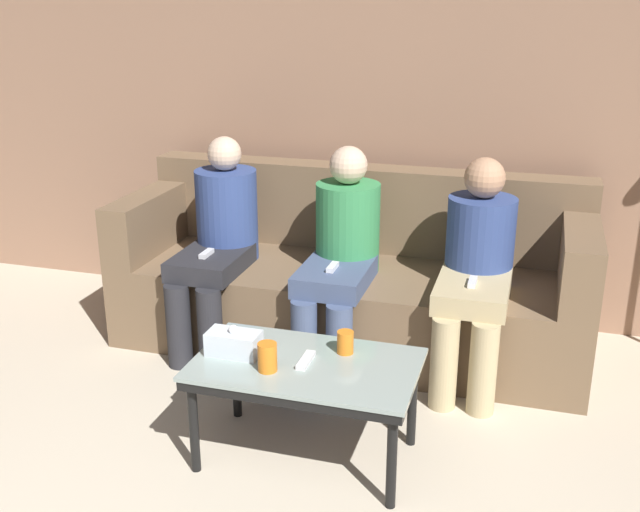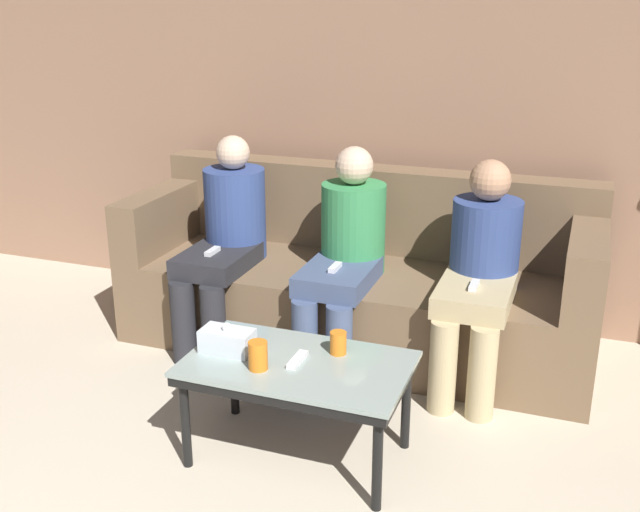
{
  "view_description": "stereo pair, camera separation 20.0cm",
  "coord_description": "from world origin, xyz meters",
  "px_view_note": "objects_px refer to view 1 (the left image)",
  "views": [
    {
      "loc": [
        0.94,
        -0.76,
        1.87
      ],
      "look_at": [
        0.0,
        2.4,
        0.71
      ],
      "focal_mm": 42.0,
      "sensor_mm": 36.0,
      "label": 1
    },
    {
      "loc": [
        1.13,
        -0.7,
        1.87
      ],
      "look_at": [
        0.0,
        2.4,
        0.71
      ],
      "focal_mm": 42.0,
      "sensor_mm": 36.0,
      "label": 2
    }
  ],
  "objects_px": {
    "seated_person_mid_left": "(341,249)",
    "cup_near_left": "(345,342)",
    "coffee_table": "(306,373)",
    "seated_person_mid_right": "(477,264)",
    "seated_person_left_end": "(219,236)",
    "tissue_box": "(234,343)",
    "cup_near_right": "(267,357)",
    "game_remote": "(306,360)",
    "couch": "(352,282)"
  },
  "relations": [
    {
      "from": "coffee_table",
      "to": "tissue_box",
      "type": "distance_m",
      "value": 0.32
    },
    {
      "from": "cup_near_left",
      "to": "cup_near_right",
      "type": "xyz_separation_m",
      "value": [
        -0.26,
        -0.24,
        0.01
      ]
    },
    {
      "from": "coffee_table",
      "to": "seated_person_mid_left",
      "type": "distance_m",
      "value": 0.98
    },
    {
      "from": "couch",
      "to": "coffee_table",
      "type": "distance_m",
      "value": 1.19
    },
    {
      "from": "coffee_table",
      "to": "seated_person_mid_right",
      "type": "relative_size",
      "value": 0.83
    },
    {
      "from": "coffee_table",
      "to": "cup_near_left",
      "type": "xyz_separation_m",
      "value": [
        0.13,
        0.13,
        0.1
      ]
    },
    {
      "from": "tissue_box",
      "to": "game_remote",
      "type": "relative_size",
      "value": 1.47
    },
    {
      "from": "cup_near_left",
      "to": "seated_person_mid_right",
      "type": "relative_size",
      "value": 0.09
    },
    {
      "from": "cup_near_right",
      "to": "seated_person_left_end",
      "type": "distance_m",
      "value": 1.27
    },
    {
      "from": "seated_person_left_end",
      "to": "tissue_box",
      "type": "bearing_deg",
      "value": -63.19
    },
    {
      "from": "seated_person_left_end",
      "to": "seated_person_mid_left",
      "type": "bearing_deg",
      "value": -0.51
    },
    {
      "from": "tissue_box",
      "to": "seated_person_mid_left",
      "type": "bearing_deg",
      "value": 78.31
    },
    {
      "from": "couch",
      "to": "cup_near_left",
      "type": "distance_m",
      "value": 1.1
    },
    {
      "from": "seated_person_left_end",
      "to": "cup_near_right",
      "type": "bearing_deg",
      "value": -57.68
    },
    {
      "from": "cup_near_right",
      "to": "tissue_box",
      "type": "relative_size",
      "value": 0.54
    },
    {
      "from": "couch",
      "to": "cup_near_right",
      "type": "height_order",
      "value": "couch"
    },
    {
      "from": "cup_near_left",
      "to": "tissue_box",
      "type": "xyz_separation_m",
      "value": [
        -0.44,
        -0.14,
        0.0
      ]
    },
    {
      "from": "seated_person_left_end",
      "to": "seated_person_mid_right",
      "type": "distance_m",
      "value": 1.39
    },
    {
      "from": "seated_person_left_end",
      "to": "cup_near_left",
      "type": "bearing_deg",
      "value": -41.66
    },
    {
      "from": "seated_person_mid_right",
      "to": "seated_person_left_end",
      "type": "bearing_deg",
      "value": 179.56
    },
    {
      "from": "tissue_box",
      "to": "seated_person_mid_right",
      "type": "relative_size",
      "value": 0.2
    },
    {
      "from": "game_remote",
      "to": "seated_person_mid_right",
      "type": "height_order",
      "value": "seated_person_mid_right"
    },
    {
      "from": "couch",
      "to": "cup_near_left",
      "type": "bearing_deg",
      "value": -77.25
    },
    {
      "from": "coffee_table",
      "to": "cup_near_right",
      "type": "height_order",
      "value": "cup_near_right"
    },
    {
      "from": "couch",
      "to": "coffee_table",
      "type": "xyz_separation_m",
      "value": [
        0.11,
        -1.19,
        0.06
      ]
    },
    {
      "from": "couch",
      "to": "seated_person_left_end",
      "type": "distance_m",
      "value": 0.78
    },
    {
      "from": "seated_person_left_end",
      "to": "seated_person_mid_right",
      "type": "relative_size",
      "value": 1.03
    },
    {
      "from": "game_remote",
      "to": "seated_person_mid_right",
      "type": "relative_size",
      "value": 0.13
    },
    {
      "from": "seated_person_left_end",
      "to": "couch",
      "type": "bearing_deg",
      "value": 18.25
    },
    {
      "from": "seated_person_left_end",
      "to": "seated_person_mid_right",
      "type": "height_order",
      "value": "seated_person_left_end"
    },
    {
      "from": "couch",
      "to": "seated_person_mid_right",
      "type": "height_order",
      "value": "seated_person_mid_right"
    },
    {
      "from": "cup_near_right",
      "to": "game_remote",
      "type": "bearing_deg",
      "value": 41.0
    },
    {
      "from": "coffee_table",
      "to": "tissue_box",
      "type": "xyz_separation_m",
      "value": [
        -0.31,
        -0.01,
        0.1
      ]
    },
    {
      "from": "couch",
      "to": "seated_person_mid_left",
      "type": "xyz_separation_m",
      "value": [
        0.0,
        -0.23,
        0.27
      ]
    },
    {
      "from": "cup_near_left",
      "to": "seated_person_left_end",
      "type": "height_order",
      "value": "seated_person_left_end"
    },
    {
      "from": "seated_person_mid_left",
      "to": "cup_near_left",
      "type": "bearing_deg",
      "value": -73.79
    },
    {
      "from": "cup_near_right",
      "to": "game_remote",
      "type": "height_order",
      "value": "cup_near_right"
    },
    {
      "from": "coffee_table",
      "to": "seated_person_mid_right",
      "type": "distance_m",
      "value": 1.13
    },
    {
      "from": "couch",
      "to": "seated_person_mid_left",
      "type": "relative_size",
      "value": 2.25
    },
    {
      "from": "tissue_box",
      "to": "game_remote",
      "type": "xyz_separation_m",
      "value": [
        0.31,
        0.01,
        -0.04
      ]
    },
    {
      "from": "cup_near_right",
      "to": "tissue_box",
      "type": "bearing_deg",
      "value": 152.86
    },
    {
      "from": "couch",
      "to": "seated_person_mid_right",
      "type": "distance_m",
      "value": 0.78
    },
    {
      "from": "game_remote",
      "to": "seated_person_mid_right",
      "type": "bearing_deg",
      "value": 58.36
    },
    {
      "from": "coffee_table",
      "to": "seated_person_mid_left",
      "type": "xyz_separation_m",
      "value": [
        -0.11,
        0.95,
        0.21
      ]
    },
    {
      "from": "tissue_box",
      "to": "cup_near_left",
      "type": "bearing_deg",
      "value": 18.25
    },
    {
      "from": "cup_near_left",
      "to": "seated_person_left_end",
      "type": "xyz_separation_m",
      "value": [
        -0.93,
        0.83,
        0.12
      ]
    },
    {
      "from": "couch",
      "to": "tissue_box",
      "type": "height_order",
      "value": "couch"
    },
    {
      "from": "cup_near_right",
      "to": "seated_person_mid_right",
      "type": "height_order",
      "value": "seated_person_mid_right"
    },
    {
      "from": "game_remote",
      "to": "couch",
      "type": "bearing_deg",
      "value": 95.2
    },
    {
      "from": "game_remote",
      "to": "cup_near_right",
      "type": "bearing_deg",
      "value": -139.0
    }
  ]
}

